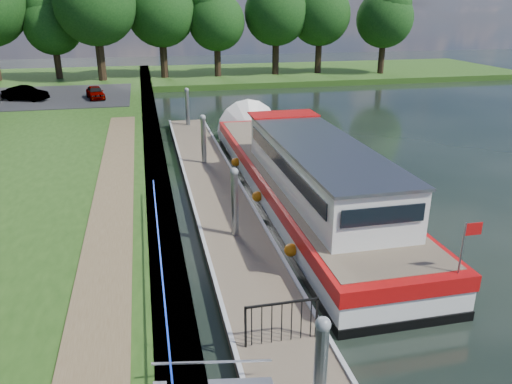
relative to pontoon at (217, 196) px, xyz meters
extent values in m
cube|color=#473D2D|center=(-2.55, 2.00, 0.20)|extent=(1.10, 90.00, 0.78)
cube|color=#204112|center=(12.00, 39.00, 0.12)|extent=(60.00, 18.00, 0.60)
cube|color=brown|center=(-4.40, -5.00, 0.62)|extent=(1.60, 40.00, 0.05)
cube|color=black|center=(-11.00, 25.00, 0.62)|extent=(14.00, 12.00, 0.06)
cube|color=#0C2DBF|center=(-2.75, -10.00, 1.29)|extent=(0.04, 18.00, 0.04)
cube|color=#0C2DBF|center=(-2.75, -10.00, 0.94)|extent=(0.03, 18.00, 0.03)
cylinder|color=#0C2DBF|center=(-2.75, -11.00, 0.95)|extent=(0.04, 0.04, 0.72)
cylinder|color=#0C2DBF|center=(-2.75, -9.00, 0.95)|extent=(0.04, 0.04, 0.72)
cylinder|color=#0C2DBF|center=(-2.75, -7.00, 0.95)|extent=(0.04, 0.04, 0.72)
cylinder|color=#0C2DBF|center=(-2.75, -5.00, 0.95)|extent=(0.04, 0.04, 0.72)
cylinder|color=#0C2DBF|center=(-2.75, -3.00, 0.95)|extent=(0.04, 0.04, 0.72)
cylinder|color=#0C2DBF|center=(-2.75, -1.00, 0.95)|extent=(0.04, 0.04, 0.72)
cube|color=brown|center=(0.00, 0.00, 0.10)|extent=(2.50, 30.00, 0.24)
cube|color=#9EA0A3|center=(0.00, -4.00, -0.13)|extent=(2.30, 5.00, 0.30)
cube|color=#9EA0A3|center=(0.00, 4.00, -0.13)|extent=(2.30, 5.00, 0.30)
cube|color=#9EA0A3|center=(0.00, 12.00, -0.13)|extent=(2.30, 5.00, 0.30)
cube|color=#9EA0A3|center=(1.19, 0.00, 0.25)|extent=(0.12, 30.00, 0.06)
cube|color=#9EA0A3|center=(-1.19, 0.00, 0.25)|extent=(0.12, 30.00, 0.06)
sphere|color=gray|center=(0.00, -13.50, 2.62)|extent=(0.30, 0.30, 0.30)
cylinder|color=gray|center=(0.00, -4.50, 0.92)|extent=(0.26, 0.26, 3.40)
sphere|color=gray|center=(0.00, -4.50, 2.62)|extent=(0.30, 0.30, 0.30)
cylinder|color=gray|center=(0.00, 4.50, 0.92)|extent=(0.26, 0.26, 3.40)
sphere|color=gray|center=(0.00, 4.50, 2.62)|extent=(0.30, 0.30, 0.30)
cylinder|color=gray|center=(0.00, 13.50, 0.92)|extent=(0.26, 0.26, 3.40)
sphere|color=gray|center=(0.00, 13.50, 2.62)|extent=(0.30, 0.30, 0.30)
cube|color=#A5A8AD|center=(-1.85, -12.02, 0.92)|extent=(2.58, 0.04, 0.41)
cube|color=black|center=(-0.90, -10.80, 0.80)|extent=(0.05, 0.05, 1.15)
cube|color=black|center=(0.90, -10.80, 0.80)|extent=(0.05, 0.05, 1.15)
cube|color=black|center=(0.00, -10.80, 1.34)|extent=(1.85, 0.05, 0.05)
cube|color=black|center=(-0.75, -10.80, 0.80)|extent=(0.02, 0.02, 1.10)
cube|color=black|center=(-0.50, -10.80, 0.80)|extent=(0.02, 0.02, 1.10)
cube|color=black|center=(-0.25, -10.80, 0.80)|extent=(0.02, 0.02, 1.10)
cube|color=black|center=(0.00, -10.80, 0.80)|extent=(0.02, 0.02, 1.10)
cube|color=black|center=(0.25, -10.80, 0.80)|extent=(0.02, 0.02, 1.10)
cube|color=black|center=(0.50, -10.80, 0.80)|extent=(0.02, 0.02, 1.10)
cube|color=black|center=(0.75, -10.80, 0.80)|extent=(0.02, 0.02, 1.10)
cube|color=black|center=(3.60, -0.58, -0.16)|extent=(4.00, 20.00, 0.55)
cube|color=silver|center=(3.60, -0.58, 0.44)|extent=(3.96, 19.90, 0.65)
cube|color=#AC0B0C|center=(3.60, -0.58, 1.00)|extent=(4.04, 20.00, 0.48)
cube|color=brown|center=(3.60, -0.58, 1.24)|extent=(3.68, 19.20, 0.04)
cone|color=silver|center=(3.60, 9.82, 0.37)|extent=(4.00, 1.50, 4.00)
cube|color=silver|center=(3.60, -3.08, 2.12)|extent=(3.00, 11.00, 1.75)
cube|color=gray|center=(3.60, -3.08, 3.04)|extent=(3.10, 11.20, 0.10)
cube|color=black|center=(2.08, -3.08, 2.37)|extent=(0.04, 10.00, 0.55)
cube|color=black|center=(5.12, -3.08, 2.37)|extent=(0.04, 10.00, 0.55)
cube|color=black|center=(3.60, 2.47, 2.37)|extent=(2.60, 0.04, 0.55)
cube|color=black|center=(3.60, -8.63, 2.37)|extent=(2.60, 0.04, 0.55)
cube|color=#AC0B0C|center=(3.60, 2.12, 3.12)|extent=(3.20, 1.60, 0.06)
cylinder|color=gray|center=(5.10, -10.28, 1.97)|extent=(0.05, 0.05, 1.50)
cube|color=#AC0B0C|center=(5.35, -10.28, 2.52)|extent=(0.50, 0.02, 0.35)
sphere|color=orange|center=(1.48, -6.58, 0.47)|extent=(0.44, 0.44, 0.44)
sphere|color=orange|center=(1.48, -1.58, 0.47)|extent=(0.44, 0.44, 0.44)
sphere|color=orange|center=(1.48, 3.42, 0.47)|extent=(0.44, 0.44, 0.44)
imported|color=#594C47|center=(2.40, -7.16, 2.12)|extent=(0.53, 0.70, 1.72)
cylinder|color=#332316|center=(-11.50, 36.87, 1.97)|extent=(0.70, 0.70, 3.10)
sphere|color=black|center=(-11.50, 36.87, 5.92)|extent=(5.85, 5.85, 5.85)
sphere|color=black|center=(-11.67, 37.04, 7.39)|extent=(4.65, 4.65, 4.65)
cylinder|color=#332316|center=(-6.89, 34.36, 2.56)|extent=(0.84, 0.84, 4.29)
sphere|color=black|center=(-6.89, 34.36, 8.04)|extent=(8.10, 8.10, 8.10)
cylinder|color=#332316|center=(-0.41, 36.36, 2.33)|extent=(0.79, 0.79, 3.83)
sphere|color=black|center=(-0.41, 36.36, 7.23)|extent=(7.24, 7.24, 7.24)
cylinder|color=#332316|center=(5.49, 36.09, 2.05)|extent=(0.72, 0.72, 3.26)
sphere|color=black|center=(5.49, 36.09, 6.21)|extent=(6.16, 6.16, 6.16)
sphere|color=black|center=(5.30, 36.34, 7.75)|extent=(4.89, 4.89, 4.89)
cylinder|color=#332316|center=(12.25, 36.38, 2.30)|extent=(0.78, 0.78, 3.77)
sphere|color=black|center=(12.25, 36.38, 7.12)|extent=(7.13, 7.13, 7.13)
cylinder|color=#332316|center=(17.42, 36.40, 2.24)|extent=(0.77, 0.77, 3.65)
sphere|color=black|center=(17.42, 36.40, 6.90)|extent=(6.89, 6.89, 6.89)
cylinder|color=#332316|center=(24.52, 34.52, 2.12)|extent=(0.74, 0.74, 3.41)
sphere|color=black|center=(24.52, 34.52, 6.47)|extent=(6.43, 6.43, 6.43)
sphere|color=black|center=(24.75, 34.30, 8.08)|extent=(5.11, 5.11, 5.11)
imported|color=#999999|center=(-6.78, 22.92, 1.18)|extent=(1.89, 3.31, 1.06)
imported|color=#999999|center=(-12.26, 23.27, 1.24)|extent=(3.78, 2.51, 1.18)
camera|label=1|loc=(-2.85, -20.66, 8.07)|focal=35.00mm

